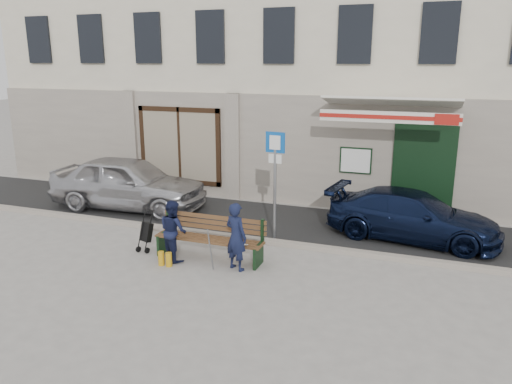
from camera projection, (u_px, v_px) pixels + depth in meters
The scene contains 11 objects.
ground at pixel (206, 263), 10.57m from camera, with size 80.00×80.00×0.00m, color #9E9991.
asphalt_lane at pixel (256, 220), 13.38m from camera, with size 60.00×3.20×0.01m, color #282828.
curb at pixel (233, 237), 11.91m from camera, with size 60.00×0.18×0.12m, color #9E9384.
building at pixel (310, 35), 16.96m from camera, with size 20.00×8.27×10.00m.
car_silver at pixel (128, 183), 14.24m from camera, with size 1.80×4.47×1.52m, color #B9B8BE.
car_navy at pixel (413, 216), 11.82m from camera, with size 1.63×4.01×1.16m, color black.
parking_sign at pixel (275, 169), 11.55m from camera, with size 0.48×0.10×2.57m.
bench at pixel (207, 238), 10.68m from camera, with size 2.40×1.17×0.98m.
man at pixel (236, 236), 10.06m from camera, with size 0.52×0.34×1.42m, color #131935.
woman at pixel (173, 230), 10.58m from camera, with size 0.64×0.50×1.32m, color #131936.
stroller at pixel (146, 233), 11.17m from camera, with size 0.33×0.42×0.92m.
Camera 1 is at (4.37, -8.87, 4.16)m, focal length 35.00 mm.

